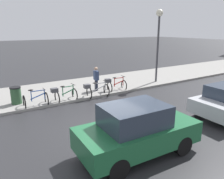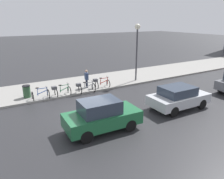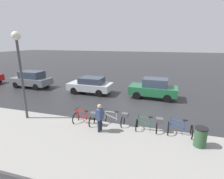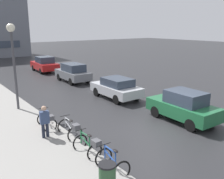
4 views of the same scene
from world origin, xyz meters
The scene contains 12 objects.
ground_plane centered at (0.00, 0.00, 0.00)m, with size 140.00×140.00×0.00m, color #28282B.
bicycle_nearest centered at (-3.91, -1.75, 0.41)m, with size 0.78×1.17×0.99m.
bicycle_second centered at (-3.92, -0.29, 0.48)m, with size 0.74×1.36×0.95m.
bicycle_third centered at (-3.72, 1.58, 0.48)m, with size 0.79×1.46×0.93m.
bicycle_farthest centered at (-4.15, 3.18, 0.49)m, with size 0.80×1.39×0.98m.
car_green centered at (2.14, -0.07, 0.83)m, with size 1.90×3.95×1.68m.
car_silver centered at (2.00, 5.55, 0.76)m, with size 1.98×3.97×1.47m.
car_grey centered at (2.16, 12.22, 0.84)m, with size 1.90×4.08×1.68m.
car_red centered at (2.14, 18.80, 0.83)m, with size 2.13×4.30×1.70m.
pedestrian centered at (-4.70, 2.15, 0.91)m, with size 0.43×0.30×1.61m.
streetlamp centered at (-4.44, 6.94, 3.72)m, with size 0.47×0.47×5.14m.
trash_bin centered at (-4.68, -2.54, 0.52)m, with size 0.54×0.54×1.03m.
Camera 4 is at (-8.56, -7.90, 5.00)m, focal length 40.00 mm.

